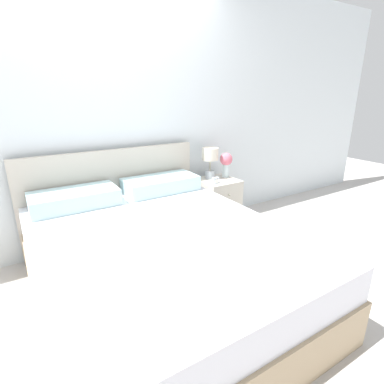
{
  "coord_description": "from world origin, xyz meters",
  "views": [
    {
      "loc": [
        -0.81,
        -2.8,
        1.47
      ],
      "look_at": [
        0.56,
        -0.58,
        0.6
      ],
      "focal_mm": 28.0,
      "sensor_mm": 36.0,
      "label": 1
    }
  ],
  "objects_px": {
    "bed": "(157,259)",
    "nightstand": "(217,203)",
    "table_lamp": "(210,158)",
    "flower_vase": "(226,162)",
    "alarm_clock": "(216,180)"
  },
  "relations": [
    {
      "from": "nightstand",
      "to": "alarm_clock",
      "type": "distance_m",
      "value": 0.34
    },
    {
      "from": "bed",
      "to": "nightstand",
      "type": "distance_m",
      "value": 1.35
    },
    {
      "from": "flower_vase",
      "to": "alarm_clock",
      "type": "bearing_deg",
      "value": -148.95
    },
    {
      "from": "table_lamp",
      "to": "bed",
      "type": "bearing_deg",
      "value": -141.38
    },
    {
      "from": "flower_vase",
      "to": "alarm_clock",
      "type": "height_order",
      "value": "flower_vase"
    },
    {
      "from": "table_lamp",
      "to": "flower_vase",
      "type": "bearing_deg",
      "value": -14.52
    },
    {
      "from": "flower_vase",
      "to": "table_lamp",
      "type": "bearing_deg",
      "value": 165.48
    },
    {
      "from": "flower_vase",
      "to": "alarm_clock",
      "type": "distance_m",
      "value": 0.32
    },
    {
      "from": "bed",
      "to": "nightstand",
      "type": "bearing_deg",
      "value": 34.46
    },
    {
      "from": "bed",
      "to": "nightstand",
      "type": "xyz_separation_m",
      "value": [
        1.12,
        0.77,
        -0.02
      ]
    },
    {
      "from": "bed",
      "to": "nightstand",
      "type": "height_order",
      "value": "bed"
    },
    {
      "from": "nightstand",
      "to": "table_lamp",
      "type": "relative_size",
      "value": 1.58
    },
    {
      "from": "bed",
      "to": "table_lamp",
      "type": "xyz_separation_m",
      "value": [
        1.07,
        0.85,
        0.49
      ]
    },
    {
      "from": "bed",
      "to": "flower_vase",
      "type": "height_order",
      "value": "bed"
    },
    {
      "from": "alarm_clock",
      "to": "table_lamp",
      "type": "bearing_deg",
      "value": 73.27
    }
  ]
}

